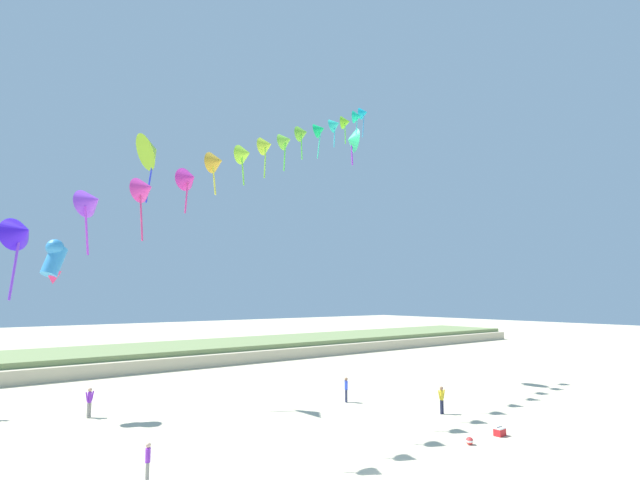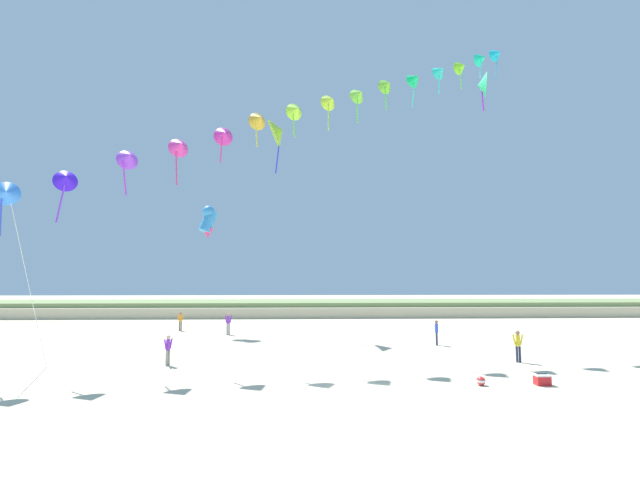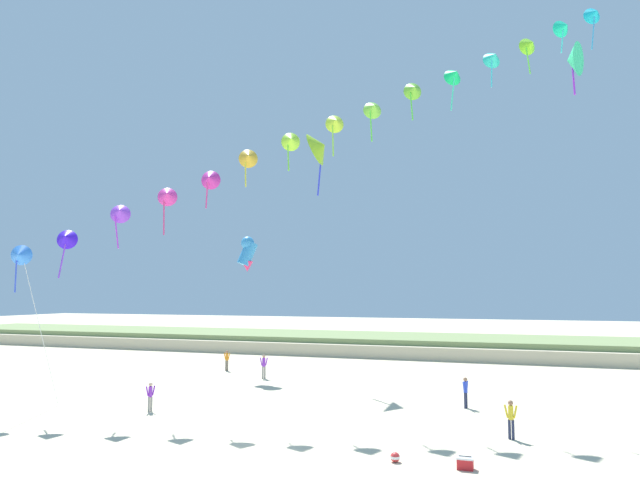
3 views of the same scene
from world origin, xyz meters
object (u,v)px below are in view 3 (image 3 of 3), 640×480
Objects in this scene: person_near_right at (264,365)px; large_kite_mid_trail at (573,60)px; person_far_left at (466,390)px; beach_ball at (395,457)px; person_near_left at (511,417)px; person_mid_center at (227,359)px; large_kite_low_lead at (320,147)px; person_far_right at (150,395)px; large_kite_high_solo at (247,253)px; beach_cooler at (465,463)px.

person_near_right is 0.50× the size of large_kite_mid_trail.
beach_ball is (-1.68, -10.95, -0.77)m from person_far_left.
person_near_right is (-17.14, 12.31, 0.05)m from person_near_left.
large_kite_low_lead is (8.24, -1.09, 16.33)m from person_mid_center.
person_far_right is at bearing -179.62° from person_near_left.
large_kite_mid_trail is (4.32, 12.80, 20.29)m from person_near_left.
person_near_left reaches higher than person_far_right.
large_kite_low_lead is 9.82m from large_kite_high_solo.
person_near_right reaches higher than person_mid_center.
person_far_left is 21.28m from large_kite_low_lead.
large_kite_high_solo reaches higher than beach_ball.
person_far_right is 32.87m from large_kite_mid_trail.
person_near_left is 0.95× the size of person_near_right.
person_far_right reaches higher than beach_ball.
person_near_left is at bearing -35.70° from person_near_right.
person_far_right is 2.62× the size of beach_cooler.
person_near_left is 6.57m from person_far_left.
large_kite_mid_trail is at bearing -4.25° from large_kite_low_lead.
beach_ball is (-4.05, -4.82, -0.77)m from person_near_left.
person_mid_center is 28.46m from beach_cooler.
beach_cooler is at bearing -44.87° from person_mid_center.
person_near_left is 25.02m from large_kite_high_solo.
person_far_left reaches higher than beach_ball.
large_kite_high_solo is (-2.08, 1.35, 8.32)m from person_near_right.
large_kite_low_lead reaches higher than person_far_left.
large_kite_low_lead is at bearing 116.41° from beach_ball.
beach_cooler is (15.61, -17.17, -0.79)m from person_near_right.
person_far_right is at bearing -149.95° from large_kite_mid_trail.
large_kite_high_solo reaches higher than person_mid_center.
large_kite_low_lead is 1.87× the size of large_kite_high_solo.
person_near_left is at bearing 72.58° from beach_cooler.
person_near_right is at bearing 127.38° from beach_ball.
person_near_right is 16.01m from person_far_left.
person_far_right is at bearing -94.06° from person_near_right.
person_far_left reaches higher than person_near_left.
large_kite_low_lead reaches higher than beach_cooler.
large_kite_mid_trail is at bearing 30.05° from person_far_right.
large_kite_high_solo reaches higher than person_near_left.
large_kite_low_lead is at bearing 4.62° from large_kite_high_solo.
large_kite_high_solo is (-16.84, 7.53, 8.37)m from person_far_left.
person_near_right is 21.58m from beach_ball.
large_kite_low_lead is at bearing 175.75° from large_kite_mid_trail.
person_mid_center is at bearing 103.47° from person_far_right.
person_far_right is (-0.88, -12.43, -0.13)m from person_near_right.
beach_ball is (13.09, -17.13, -0.82)m from person_near_right.
large_kite_mid_trail is at bearing 71.70° from beach_cooler.
person_near_right is at bearing 157.28° from person_far_left.
beach_ball is at bearing -52.62° from person_near_right.
large_kite_mid_trail is at bearing 44.94° from person_far_left.
large_kite_high_solo is at bearing 133.68° from beach_cooler.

